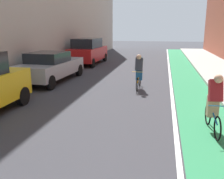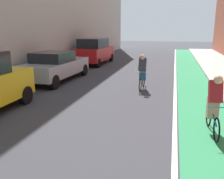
{
  "view_description": "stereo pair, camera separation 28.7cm",
  "coord_description": "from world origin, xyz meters",
  "px_view_note": "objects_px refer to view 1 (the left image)",
  "views": [
    {
      "loc": [
        2.34,
        3.72,
        2.67
      ],
      "look_at": [
        0.87,
        10.8,
        0.9
      ],
      "focal_mm": 39.72,
      "sensor_mm": 36.0,
      "label": 1
    },
    {
      "loc": [
        2.62,
        3.78,
        2.67
      ],
      "look_at": [
        0.87,
        10.8,
        0.9
      ],
      "focal_mm": 39.72,
      "sensor_mm": 36.0,
      "label": 2
    }
  ],
  "objects_px": {
    "parked_suv_red": "(88,51)",
    "cyclist_far": "(139,72)",
    "parked_sedan_silver": "(50,66)",
    "cyclist_trailing": "(214,103)"
  },
  "relations": [
    {
      "from": "parked_suv_red",
      "to": "cyclist_far",
      "type": "height_order",
      "value": "parked_suv_red"
    },
    {
      "from": "parked_sedan_silver",
      "to": "parked_suv_red",
      "type": "distance_m",
      "value": 6.71
    },
    {
      "from": "parked_suv_red",
      "to": "cyclist_far",
      "type": "relative_size",
      "value": 2.86
    },
    {
      "from": "parked_sedan_silver",
      "to": "cyclist_trailing",
      "type": "bearing_deg",
      "value": -36.53
    },
    {
      "from": "parked_sedan_silver",
      "to": "cyclist_trailing",
      "type": "xyz_separation_m",
      "value": [
        7.09,
        -5.25,
        0.02
      ]
    },
    {
      "from": "cyclist_trailing",
      "to": "cyclist_far",
      "type": "height_order",
      "value": "cyclist_far"
    },
    {
      "from": "cyclist_trailing",
      "to": "parked_suv_red",
      "type": "bearing_deg",
      "value": 120.68
    },
    {
      "from": "parked_suv_red",
      "to": "cyclist_far",
      "type": "bearing_deg",
      "value": -57.98
    },
    {
      "from": "parked_suv_red",
      "to": "cyclist_trailing",
      "type": "relative_size",
      "value": 2.88
    },
    {
      "from": "cyclist_trailing",
      "to": "cyclist_far",
      "type": "relative_size",
      "value": 0.99
    }
  ]
}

